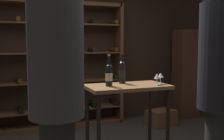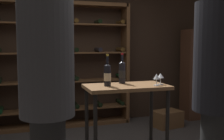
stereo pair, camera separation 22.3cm
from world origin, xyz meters
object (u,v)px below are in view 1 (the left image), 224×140
(person_bystander_dark_jacket, at_px, (56,85))
(wine_glass_stemmed_right, at_px, (157,77))
(wine_bottle_gold_foil, at_px, (109,75))
(tasting_table, at_px, (127,98))
(person_guest_plum_blouse, at_px, (223,83))
(wine_bottle_red_label, at_px, (122,72))
(wine_crate, at_px, (161,118))
(wine_glass_stemmed_center, at_px, (161,76))
(display_cabinet, at_px, (186,74))
(wine_rack, at_px, (57,66))

(person_bystander_dark_jacket, distance_m, wine_glass_stemmed_right, 1.42)
(wine_bottle_gold_foil, bearing_deg, tasting_table, 0.66)
(person_guest_plum_blouse, relative_size, wine_glass_stemmed_right, 14.64)
(wine_bottle_gold_foil, bearing_deg, wine_bottle_red_label, 34.39)
(person_guest_plum_blouse, xyz_separation_m, wine_bottle_gold_foil, (-0.72, 0.97, 0.00))
(wine_crate, relative_size, wine_bottle_gold_foil, 1.34)
(wine_crate, height_order, wine_glass_stemmed_center, wine_glass_stemmed_center)
(display_cabinet, relative_size, wine_bottle_red_label, 4.73)
(wine_bottle_red_label, bearing_deg, wine_bottle_gold_foil, -145.61)
(wine_rack, xyz_separation_m, wine_bottle_red_label, (0.46, -1.72, 0.04))
(wine_bottle_gold_foil, distance_m, wine_glass_stemmed_center, 0.63)
(display_cabinet, height_order, wine_glass_stemmed_center, display_cabinet)
(display_cabinet, height_order, wine_glass_stemmed_right, display_cabinet)
(wine_bottle_gold_foil, distance_m, wine_glass_stemmed_right, 0.56)
(wine_rack, xyz_separation_m, wine_crate, (1.71, -0.59, -0.94))
(wine_bottle_red_label, xyz_separation_m, wine_bottle_gold_foil, (-0.23, -0.16, -0.01))
(wine_bottle_red_label, xyz_separation_m, wine_glass_stemmed_center, (0.40, -0.22, -0.04))
(person_bystander_dark_jacket, relative_size, wine_glass_stemmed_right, 15.00)
(person_bystander_dark_jacket, bearing_deg, wine_glass_stemmed_right, 90.45)
(person_bystander_dark_jacket, relative_size, wine_bottle_gold_foil, 5.68)
(person_guest_plum_blouse, bearing_deg, wine_glass_stemmed_right, -60.93)
(wine_rack, height_order, wine_glass_stemmed_right, wine_rack)
(wine_glass_stemmed_center, bearing_deg, wine_bottle_gold_foil, 174.12)
(person_guest_plum_blouse, bearing_deg, wine_bottle_red_label, -49.33)
(tasting_table, height_order, wine_glass_stemmed_right, wine_glass_stemmed_right)
(person_bystander_dark_jacket, bearing_deg, display_cabinet, 102.92)
(tasting_table, bearing_deg, person_guest_plum_blouse, -62.99)
(wine_rack, relative_size, wine_bottle_red_label, 6.43)
(wine_rack, height_order, tasting_table, wine_rack)
(wine_crate, height_order, wine_bottle_red_label, wine_bottle_red_label)
(wine_rack, distance_m, tasting_table, 1.94)
(person_guest_plum_blouse, relative_size, wine_bottle_gold_foil, 5.54)
(person_guest_plum_blouse, distance_m, wine_bottle_red_label, 1.23)
(person_bystander_dark_jacket, distance_m, wine_bottle_red_label, 1.32)
(display_cabinet, bearing_deg, person_bystander_dark_jacket, -141.07)
(wine_crate, height_order, wine_glass_stemmed_right, wine_glass_stemmed_right)
(wine_bottle_gold_foil, relative_size, wine_glass_stemmed_center, 2.70)
(wine_glass_stemmed_right, bearing_deg, display_cabinet, 46.04)
(tasting_table, bearing_deg, wine_bottle_red_label, 88.60)
(wine_glass_stemmed_center, bearing_deg, wine_glass_stemmed_right, -143.01)
(person_guest_plum_blouse, height_order, display_cabinet, person_guest_plum_blouse)
(tasting_table, bearing_deg, person_bystander_dark_jacket, -141.30)
(wine_crate, bearing_deg, tasting_table, -134.27)
(display_cabinet, distance_m, wine_glass_stemmed_right, 2.48)
(tasting_table, relative_size, display_cabinet, 0.57)
(person_guest_plum_blouse, bearing_deg, person_bystander_dark_jacket, 8.78)
(tasting_table, distance_m, person_bystander_dark_jacket, 1.26)
(wine_crate, distance_m, wine_glass_stemmed_right, 1.93)
(tasting_table, distance_m, wine_glass_stemmed_center, 0.48)
(person_bystander_dark_jacket, relative_size, wine_bottle_red_label, 5.61)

